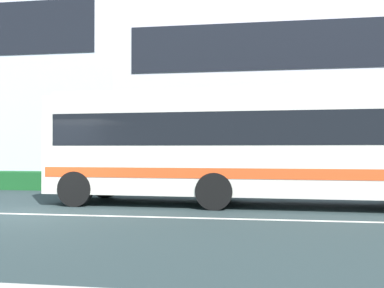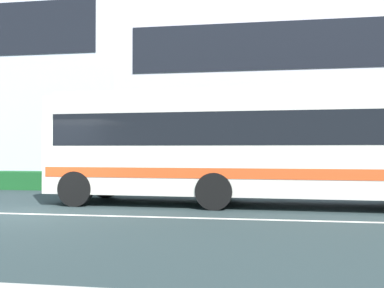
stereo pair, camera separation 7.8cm
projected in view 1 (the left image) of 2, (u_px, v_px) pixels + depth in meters
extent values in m
plane|color=#293739|center=(26.00, 214.00, 10.74)|extent=(160.00, 160.00, 0.00)
cube|color=silver|center=(26.00, 214.00, 10.74)|extent=(60.00, 0.16, 0.01)
cube|color=#195525|center=(64.00, 181.00, 17.45)|extent=(14.93, 1.10, 0.72)
cube|color=silver|center=(348.00, 80.00, 23.70)|extent=(23.61, 9.96, 10.91)
cube|color=black|center=(372.00, 42.00, 18.77)|extent=(21.72, 0.04, 2.18)
cube|color=silver|center=(243.00, 145.00, 12.51)|extent=(11.44, 2.86, 2.82)
cube|color=black|center=(243.00, 130.00, 12.51)|extent=(10.76, 2.86, 0.90)
cube|color=#E14C1F|center=(243.00, 171.00, 12.50)|extent=(11.21, 2.88, 0.28)
cube|color=beige|center=(243.00, 94.00, 12.53)|extent=(10.97, 2.45, 0.12)
cylinder|color=black|center=(223.00, 185.00, 13.74)|extent=(1.01, 0.31, 1.00)
cylinder|color=black|center=(214.00, 191.00, 11.50)|extent=(1.01, 0.31, 1.00)
cylinder|color=black|center=(106.00, 183.00, 14.46)|extent=(1.01, 0.31, 1.00)
cylinder|color=black|center=(76.00, 189.00, 12.22)|extent=(1.01, 0.31, 1.00)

